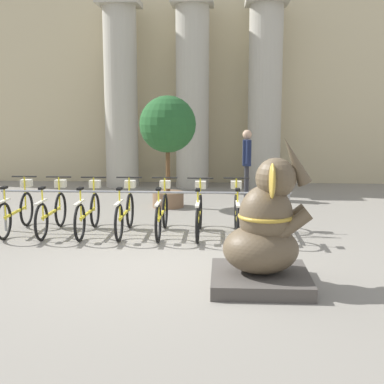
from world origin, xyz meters
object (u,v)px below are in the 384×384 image
bicycle_0 (16,211)px  bicycle_6 (237,213)px  bicycle_3 (125,212)px  bicycle_4 (162,213)px  bicycle_1 (52,211)px  person_pedestrian (247,158)px  bicycle_7 (275,214)px  bicycle_5 (199,213)px  potted_tree (168,130)px  elephant_statue (265,236)px  bicycle_2 (88,212)px

bicycle_0 → bicycle_6: bearing=0.1°
bicycle_3 → bicycle_4: (0.67, 0.00, 0.00)m
bicycle_1 → person_pedestrian: bearing=45.7°
bicycle_7 → bicycle_0: bearing=179.5°
bicycle_4 → bicycle_5: bearing=-3.3°
bicycle_7 → bicycle_5: bearing=-179.7°
bicycle_7 → person_pedestrian: bearing=95.0°
bicycle_1 → bicycle_5: bearing=-0.6°
bicycle_5 → potted_tree: bearing=107.2°
bicycle_7 → bicycle_4: bearing=179.1°
bicycle_1 → potted_tree: (1.85, 2.64, 1.35)m
elephant_statue → potted_tree: potted_tree is taller
bicycle_5 → elephant_statue: bearing=-70.4°
person_pedestrian → bicycle_1: bearing=-134.3°
person_pedestrian → elephant_statue: bearing=-90.5°
bicycle_4 → bicycle_5: 0.67m
bicycle_3 → bicycle_7: same height
bicycle_2 → bicycle_6: size_ratio=1.00×
bicycle_3 → elephant_statue: bearing=-49.8°
bicycle_7 → potted_tree: bearing=129.1°
bicycle_0 → potted_tree: potted_tree is taller
bicycle_6 → elephant_statue: (0.28, -2.73, 0.26)m
bicycle_2 → bicycle_7: same height
bicycle_4 → potted_tree: potted_tree is taller
bicycle_0 → bicycle_5: size_ratio=1.00×
bicycle_0 → elephant_statue: 5.10m
bicycle_6 → person_pedestrian: 3.82m
bicycle_3 → person_pedestrian: bearing=58.1°
bicycle_6 → elephant_statue: bearing=-84.1°
bicycle_3 → bicycle_7: 2.68m
bicycle_1 → bicycle_2: bearing=-1.2°
bicycle_4 → bicycle_7: 2.01m
bicycle_4 → bicycle_0: bearing=179.8°
elephant_statue → potted_tree: (-1.78, 5.35, 1.10)m
bicycle_6 → potted_tree: potted_tree is taller
bicycle_2 → bicycle_0: bearing=178.7°
bicycle_0 → bicycle_6: 4.02m
bicycle_4 → elephant_statue: (1.62, -2.72, 0.26)m
bicycle_0 → bicycle_6: same height
bicycle_6 → person_pedestrian: bearing=84.9°
person_pedestrian → potted_tree: 2.27m
bicycle_4 → bicycle_6: 1.34m
potted_tree → bicycle_0: bearing=-133.8°
bicycle_2 → person_pedestrian: bearing=51.5°
bicycle_0 → bicycle_4: same height
bicycle_3 → bicycle_6: (2.01, 0.02, 0.00)m
bicycle_5 → bicycle_7: 1.34m
bicycle_1 → bicycle_4: 2.01m
bicycle_7 → person_pedestrian: (-0.33, 3.80, 0.64)m
bicycle_3 → bicycle_5: (1.34, -0.04, 0.00)m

